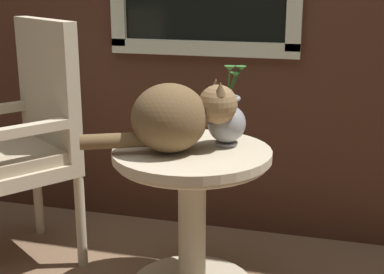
{
  "coord_description": "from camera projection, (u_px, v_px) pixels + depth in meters",
  "views": [
    {
      "loc": [
        0.75,
        -1.87,
        1.24
      ],
      "look_at": [
        0.21,
        0.12,
        0.66
      ],
      "focal_mm": 52.66,
      "sensor_mm": 36.0,
      "label": 1
    }
  ],
  "objects": [
    {
      "name": "wicker_chair",
      "position": [
        24.0,
        136.0,
        2.45
      ],
      "size": [
        0.66,
        0.66,
        1.07
      ],
      "color": "beige",
      "rests_on": "ground_plane"
    },
    {
      "name": "wicker_side_table",
      "position": [
        192.0,
        198.0,
        2.21
      ],
      "size": [
        0.61,
        0.61,
        0.61
      ],
      "color": "beige",
      "rests_on": "ground_plane"
    },
    {
      "name": "pewter_vase_with_ivy",
      "position": [
        227.0,
        120.0,
        2.19
      ],
      "size": [
        0.15,
        0.15,
        0.32
      ],
      "color": "#99999E",
      "rests_on": "wicker_side_table"
    },
    {
      "name": "cat",
      "position": [
        175.0,
        117.0,
        2.1
      ],
      "size": [
        0.55,
        0.36,
        0.27
      ],
      "color": "brown",
      "rests_on": "wicker_side_table"
    }
  ]
}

